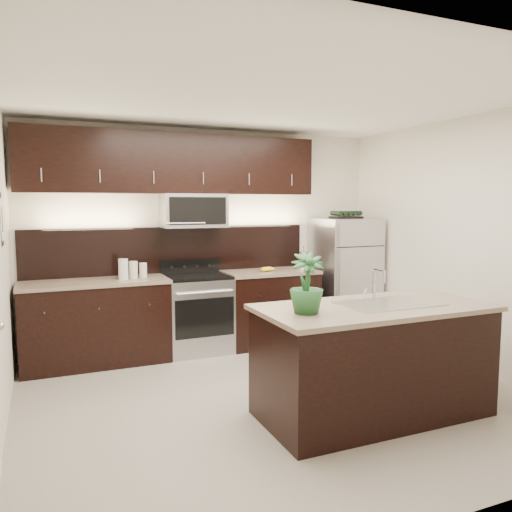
# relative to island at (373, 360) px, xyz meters

# --- Properties ---
(ground) EXTENTS (4.50, 4.50, 0.00)m
(ground) POSITION_rel_island_xyz_m (-0.60, 0.64, -0.47)
(ground) COLOR gray
(ground) RESTS_ON ground
(room_walls) EXTENTS (4.52, 4.02, 2.71)m
(room_walls) POSITION_rel_island_xyz_m (-0.71, 0.60, 1.22)
(room_walls) COLOR beige
(room_walls) RESTS_ON ground
(counter_run) EXTENTS (3.51, 0.65, 0.94)m
(counter_run) POSITION_rel_island_xyz_m (-1.05, 2.33, -0.00)
(counter_run) COLOR black
(counter_run) RESTS_ON ground
(upper_fixtures) EXTENTS (3.49, 0.40, 1.66)m
(upper_fixtures) POSITION_rel_island_xyz_m (-1.03, 2.48, 1.67)
(upper_fixtures) COLOR black
(upper_fixtures) RESTS_ON counter_run
(island) EXTENTS (1.96, 0.96, 0.94)m
(island) POSITION_rel_island_xyz_m (0.00, 0.00, 0.00)
(island) COLOR black
(island) RESTS_ON ground
(sink_faucet) EXTENTS (0.84, 0.50, 0.28)m
(sink_faucet) POSITION_rel_island_xyz_m (0.15, 0.01, 0.48)
(sink_faucet) COLOR silver
(sink_faucet) RESTS_ON island
(refrigerator) EXTENTS (0.77, 0.69, 1.59)m
(refrigerator) POSITION_rel_island_xyz_m (1.20, 2.27, 0.32)
(refrigerator) COLOR #B2B2B7
(refrigerator) RESTS_ON ground
(wine_rack) EXTENTS (0.39, 0.24, 0.10)m
(wine_rack) POSITION_rel_island_xyz_m (1.20, 2.27, 1.16)
(wine_rack) COLOR black
(wine_rack) RESTS_ON refrigerator
(plant) EXTENTS (0.32, 0.32, 0.47)m
(plant) POSITION_rel_island_xyz_m (-0.67, -0.04, 0.70)
(plant) COLOR #205125
(plant) RESTS_ON island
(canisters) EXTENTS (0.33, 0.19, 0.23)m
(canisters) POSITION_rel_island_xyz_m (-1.62, 2.31, 0.57)
(canisters) COLOR silver
(canisters) RESTS_ON counter_run
(french_press) EXTENTS (0.10, 0.10, 0.29)m
(french_press) POSITION_rel_island_xyz_m (0.57, 2.28, 0.58)
(french_press) COLOR silver
(french_press) RESTS_ON counter_run
(bananas) EXTENTS (0.22, 0.20, 0.06)m
(bananas) POSITION_rel_island_xyz_m (-0.01, 2.25, 0.50)
(bananas) COLOR yellow
(bananas) RESTS_ON counter_run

